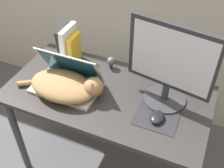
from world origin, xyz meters
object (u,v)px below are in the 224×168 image
at_px(laptop, 67,81).
at_px(computer_mouse, 157,117).
at_px(cat, 66,86).
at_px(external_monitor, 170,65).
at_px(webcam, 111,61).
at_px(book_row, 69,46).

distance_m(laptop, computer_mouse, 0.54).
distance_m(cat, computer_mouse, 0.51).
height_order(cat, external_monitor, external_monitor).
bearing_deg(computer_mouse, webcam, 141.92).
bearing_deg(laptop, book_row, 115.82).
xyz_separation_m(computer_mouse, webcam, (-0.38, 0.30, 0.03)).
bearing_deg(external_monitor, webcam, 159.21).
xyz_separation_m(book_row, webcam, (0.26, 0.04, -0.06)).
relative_size(external_monitor, webcam, 5.85).
xyz_separation_m(laptop, cat, (0.02, -0.05, 0.01)).
relative_size(external_monitor, book_row, 1.88).
bearing_deg(external_monitor, laptop, -167.72).
distance_m(laptop, webcam, 0.30).
bearing_deg(laptop, external_monitor, 12.28).
bearing_deg(webcam, computer_mouse, -38.08).
distance_m(external_monitor, webcam, 0.44).
distance_m(laptop, book_row, 0.26).
relative_size(cat, webcam, 6.47).
relative_size(computer_mouse, webcam, 1.24).
xyz_separation_m(cat, webcam, (0.13, 0.31, -0.01)).
bearing_deg(webcam, cat, -113.42).
bearing_deg(cat, book_row, 115.12).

